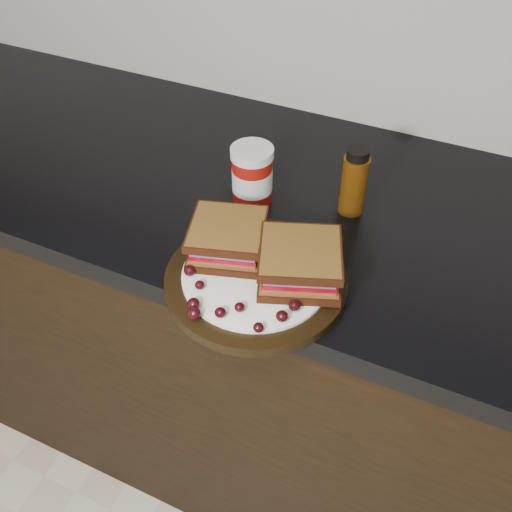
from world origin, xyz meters
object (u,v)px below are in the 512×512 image
at_px(plate, 256,280).
at_px(sandwich_left, 228,239).
at_px(condiment_jar, 252,175).
at_px(oil_bottle, 354,181).

xyz_separation_m(plate, sandwich_left, (-0.06, 0.03, 0.04)).
relative_size(plate, condiment_jar, 2.55).
distance_m(sandwich_left, condiment_jar, 0.17).
bearing_deg(plate, condiment_jar, 116.49).
xyz_separation_m(plate, condiment_jar, (-0.09, 0.19, 0.05)).
bearing_deg(sandwich_left, plate, -40.57).
distance_m(plate, oil_bottle, 0.25).
relative_size(sandwich_left, oil_bottle, 0.91).
height_order(plate, sandwich_left, sandwich_left).
distance_m(plate, condiment_jar, 0.22).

